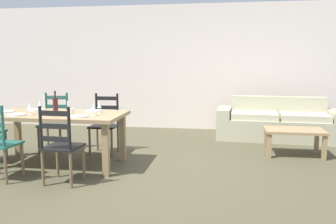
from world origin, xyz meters
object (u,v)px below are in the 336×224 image
Objects in this scene: wine_glass_far_left at (40,104)px; dining_chair_far_right at (105,124)px; dining_chair_near_right at (61,145)px; coffee_cup_primary at (72,112)px; wine_glass_near_left at (30,106)px; dining_chair_far_left at (55,122)px; wine_glass_near_right at (94,108)px; wine_bottle at (55,105)px; wine_glass_far_right at (99,105)px; dining_table at (56,119)px; coffee_table at (294,133)px; couch at (278,124)px.

dining_chair_far_right is at bearing 41.67° from wine_glass_far_left.
coffee_cup_primary is (-0.14, 0.64, 0.32)m from dining_chair_near_right.
wine_glass_near_left is at bearing -173.55° from coffee_cup_primary.
dining_chair_near_right is 1.00× the size of dining_chair_far_left.
wine_glass_near_right is (1.03, -0.89, 0.38)m from dining_chair_far_left.
wine_glass_far_left is at bearing 160.21° from coffee_cup_primary.
wine_glass_far_left is (-0.91, 0.24, 0.00)m from wine_glass_near_right.
dining_chair_far_left reaches higher than wine_glass_far_left.
wine_glass_far_right is at bearing 11.50° from wine_bottle.
dining_table is 0.86m from dining_chair_near_right.
coffee_table is at bearing 17.65° from wine_bottle.
dining_table is at bearing -20.99° from wine_glass_far_left.
wine_glass_far_left is (-0.30, 0.12, -0.01)m from wine_bottle.
couch is (2.77, 2.19, -0.57)m from wine_glass_far_right.
dining_chair_far_right is 0.98m from wine_bottle.
coffee_cup_primary reaches higher than coffee_table.
dining_chair_far_left reaches higher than dining_table.
wine_glass_far_left is at bearing -79.78° from dining_chair_far_left.
dining_chair_far_left is 1.41m from wine_glass_near_right.
dining_chair_far_left is 10.67× the size of coffee_cup_primary.
dining_chair_far_left is 0.41× the size of couch.
dining_chair_far_right is at bearing 60.63° from wine_bottle.
wine_glass_near_right reaches higher than dining_table.
wine_glass_near_left is 3.97m from coffee_table.
wine_glass_far_left is at bearing -179.86° from wine_glass_far_right.
wine_glass_far_right is (-0.01, 0.24, 0.00)m from wine_glass_near_right.
coffee_cup_primary is 3.95m from couch.
wine_glass_near_right is at bearing 72.63° from dining_chair_near_right.
dining_chair_near_right is 5.96× the size of wine_glass_far_left.
wine_glass_near_left reaches higher than dining_table.
wine_glass_near_right is at bearing -11.46° from dining_table.
dining_chair_far_left is 4.09m from couch.
wine_glass_near_right reaches higher than coffee_cup_primary.
dining_chair_far_left reaches higher than coffee_table.
dining_chair_far_right is 0.78m from wine_glass_far_right.
dining_chair_far_left is (-0.43, 0.77, -0.19)m from dining_table.
wine_glass_near_right is at bearing -14.79° from wine_glass_far_left.
dining_chair_near_right is at bearing -38.72° from wine_glass_near_left.
dining_table is at bearing -60.97° from dining_chair_far_left.
coffee_table is at bearing 17.65° from dining_table.
couch is at bearing 93.39° from coffee_table.
wine_glass_far_left is 3.90m from coffee_table.
dining_chair_near_right is 3.04× the size of wine_bottle.
dining_chair_far_right is at bearing 89.08° from dining_chair_near_right.
dining_chair_far_left is at bearing 97.53° from wine_glass_near_left.
wine_glass_far_right is (0.90, 0.28, 0.00)m from wine_glass_near_left.
dining_chair_far_right is at bearing 51.71° from wine_glass_near_left.
wine_glass_near_left is 1.00× the size of wine_glass_far_left.
dining_chair_far_right is 1.07× the size of coffee_table.
coffee_table is (3.86, 0.33, -0.12)m from dining_chair_far_left.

